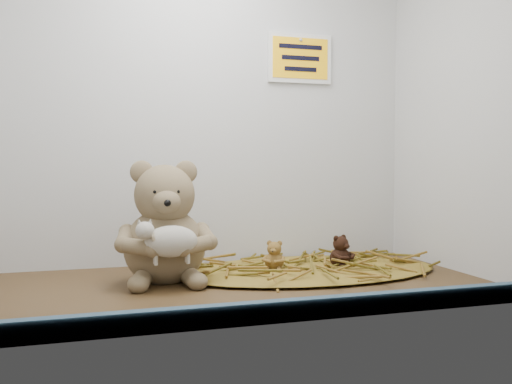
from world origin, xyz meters
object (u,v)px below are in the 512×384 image
object	(u,v)px
mini_teddy_tan	(274,254)
main_teddy	(165,221)
toy_lamb	(171,241)
mini_teddy_brown	(340,250)

from	to	relation	value
mini_teddy_tan	main_teddy	bearing A→B (deg)	-146.20
toy_lamb	mini_teddy_brown	size ratio (longest dim) A/B	1.82
main_teddy	mini_teddy_tan	xyz separation A→B (cm)	(26.40, 1.93, -8.76)
mini_teddy_tan	mini_teddy_brown	xyz separation A→B (cm)	(16.60, -1.41, 0.44)
toy_lamb	mini_teddy_tan	size ratio (longest dim) A/B	2.05
mini_teddy_brown	main_teddy	bearing A→B (deg)	154.05
main_teddy	mini_teddy_brown	distance (cm)	43.80
toy_lamb	mini_teddy_brown	world-z (taller)	toy_lamb
main_teddy	mini_teddy_brown	xyz separation A→B (cm)	(43.00, 0.52, -8.32)
mini_teddy_brown	toy_lamb	bearing A→B (deg)	166.71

